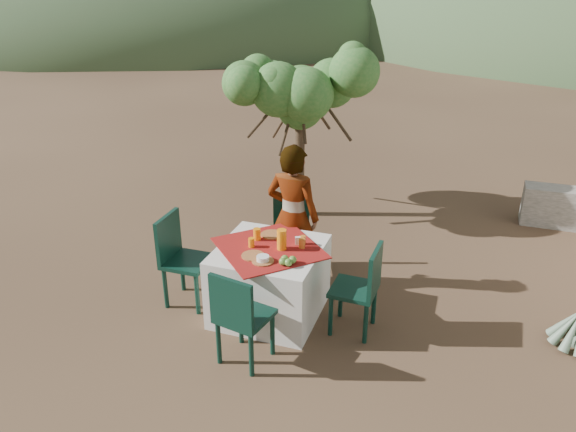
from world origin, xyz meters
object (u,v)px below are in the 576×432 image
Objects in this scene: chair_left at (180,255)px; chair_near at (240,315)px; chair_far at (291,229)px; table at (270,280)px; chair_right at (362,286)px; shrub_tree at (306,99)px; person at (293,217)px; juice_pitcher at (282,240)px.

chair_near is at bearing -127.73° from chair_left.
chair_left reaches higher than chair_far.
chair_near is at bearing -87.00° from table.
chair_near is 1.24m from chair_right.
table is 1.38× the size of chair_near.
table is 1.32× the size of chair_left.
chair_far is 1.38m from chair_left.
person is at bearing -76.64° from shrub_tree.
person is 0.77× the size of shrub_tree.
shrub_tree is (-0.42, 2.56, 1.30)m from table.
table is 0.99m from chair_far.
person is (-0.93, 0.67, 0.31)m from chair_right.
chair_far is at bearing -74.56° from chair_near.
shrub_tree is at bearing -149.66° from chair_right.
chair_left is 1.06× the size of chair_right.
chair_near reaches higher than chair_right.
chair_left is at bearing 41.39° from person.
chair_right is at bearing -62.74° from chair_far.
chair_near is at bearing 95.39° from person.
chair_far is 0.56× the size of person.
person is at bearing -54.04° from chair_left.
person is at bearing 98.82° from juice_pitcher.
chair_left is 4.72× the size of juice_pitcher.
chair_right is (0.91, 0.84, -0.01)m from chair_near.
table is at bearing -88.96° from chair_right.
chair_near is 0.96× the size of chair_left.
chair_right is 4.43× the size of juice_pitcher.
chair_near is 4.51× the size of juice_pitcher.
chair_left is at bearing -174.57° from table.
chair_right is at bearing -1.11° from table.
person is at bearing -123.56° from chair_right.
shrub_tree is 2.74m from juice_pitcher.
chair_near is 1.54m from person.
table is 6.21× the size of juice_pitcher.
juice_pitcher is at bearing -84.61° from chair_near.
shrub_tree is at bearing 99.37° from table.
juice_pitcher is (0.23, -0.97, 0.36)m from chair_far.
chair_near is 0.94m from juice_pitcher.
table is at bearing -176.65° from juice_pitcher.
chair_far is 2.00m from shrub_tree.
person is (-0.01, 1.51, 0.30)m from chair_near.
juice_pitcher reaches higher than chair_far.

